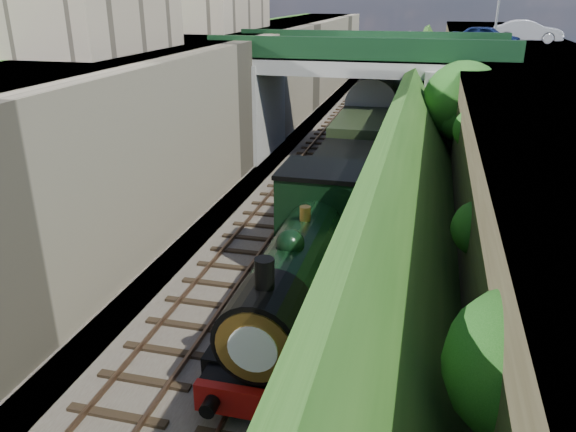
{
  "coord_description": "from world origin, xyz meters",
  "views": [
    {
      "loc": [
        4.34,
        -8.34,
        9.29
      ],
      "look_at": [
        0.0,
        8.91,
        2.23
      ],
      "focal_mm": 35.0,
      "sensor_mm": 36.0,
      "label": 1
    }
  ],
  "objects": [
    {
      "name": "trackbed",
      "position": [
        0.0,
        20.0,
        0.1
      ],
      "size": [
        10.0,
        90.0,
        0.2
      ],
      "primitive_type": "cube",
      "color": "#473F38",
      "rests_on": "ground"
    },
    {
      "name": "track_left",
      "position": [
        -2.0,
        20.0,
        0.25
      ],
      "size": [
        2.5,
        90.0,
        0.2
      ],
      "color": "black",
      "rests_on": "trackbed"
    },
    {
      "name": "locomotive",
      "position": [
        1.2,
        5.98,
        1.89
      ],
      "size": [
        3.1,
        10.23,
        3.83
      ],
      "color": "black",
      "rests_on": "trackbed"
    },
    {
      "name": "coach_front",
      "position": [
        1.2,
        25.94,
        2.05
      ],
      "size": [
        2.9,
        18.0,
        3.7
      ],
      "color": "black",
      "rests_on": "trackbed"
    },
    {
      "name": "car_silver",
      "position": [
        10.27,
        33.66,
        6.97
      ],
      "size": [
        4.49,
        1.84,
        1.45
      ],
      "primitive_type": "imported",
      "rotation": [
        0.0,
        0.0,
        1.5
      ],
      "color": "#AAAAAE",
      "rests_on": "street_plateau_right"
    },
    {
      "name": "track_right",
      "position": [
        1.2,
        20.0,
        0.25
      ],
      "size": [
        2.5,
        90.0,
        0.2
      ],
      "color": "black",
      "rests_on": "trackbed"
    },
    {
      "name": "street_plateau_left",
      "position": [
        -9.0,
        20.0,
        3.5
      ],
      "size": [
        6.0,
        90.0,
        7.0
      ],
      "primitive_type": "cube",
      "color": "#262628",
      "rests_on": "ground"
    },
    {
      "name": "street_plateau_right",
      "position": [
        9.5,
        20.0,
        3.12
      ],
      "size": [
        8.0,
        90.0,
        6.25
      ],
      "primitive_type": "cube",
      "color": "#262628",
      "rests_on": "ground"
    },
    {
      "name": "car_blue",
      "position": [
        7.24,
        28.17,
        6.92
      ],
      "size": [
        4.16,
        2.38,
        1.33
      ],
      "primitive_type": "imported",
      "rotation": [
        0.0,
        0.0,
        1.35
      ],
      "color": "navy",
      "rests_on": "street_plateau_right"
    },
    {
      "name": "tender",
      "position": [
        1.2,
        13.34,
        1.62
      ],
      "size": [
        2.7,
        6.0,
        3.05
      ],
      "color": "black",
      "rests_on": "trackbed"
    },
    {
      "name": "building_near",
      "position": [
        -9.5,
        14.0,
        9.0
      ],
      "size": [
        4.0,
        8.0,
        4.0
      ],
      "primitive_type": "cube",
      "color": "gray",
      "rests_on": "street_plateau_left"
    },
    {
      "name": "coach_rear",
      "position": [
        1.2,
        63.54,
        2.05
      ],
      "size": [
        2.9,
        18.0,
        3.7
      ],
      "color": "black",
      "rests_on": "trackbed"
    },
    {
      "name": "embankment_slope",
      "position": [
        5.07,
        18.67,
        2.88
      ],
      "size": [
        4.57,
        90.0,
        6.36
      ],
      "color": "#1E4714",
      "rests_on": "ground"
    },
    {
      "name": "road_bridge",
      "position": [
        0.94,
        24.0,
        4.08
      ],
      "size": [
        16.0,
        6.4,
        7.25
      ],
      "color": "gray",
      "rests_on": "ground"
    },
    {
      "name": "retaining_wall",
      "position": [
        -5.5,
        20.0,
        3.5
      ],
      "size": [
        1.0,
        90.0,
        7.0
      ],
      "primitive_type": "cube",
      "color": "#756B56",
      "rests_on": "ground"
    },
    {
      "name": "tree",
      "position": [
        5.91,
        18.3,
        4.65
      ],
      "size": [
        3.6,
        3.8,
        6.6
      ],
      "color": "black",
      "rests_on": "ground"
    },
    {
      "name": "coach_middle",
      "position": [
        1.2,
        44.74,
        2.05
      ],
      "size": [
        2.9,
        18.0,
        3.7
      ],
      "color": "black",
      "rests_on": "trackbed"
    }
  ]
}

